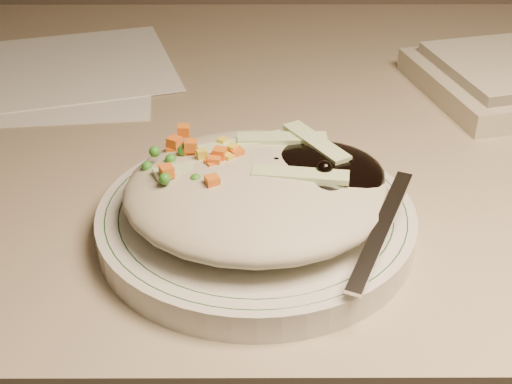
{
  "coord_description": "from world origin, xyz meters",
  "views": [
    {
      "loc": [
        -0.09,
        0.74,
        1.06
      ],
      "look_at": [
        -0.09,
        1.18,
        0.78
      ],
      "focal_mm": 50.0,
      "sensor_mm": 36.0,
      "label": 1
    }
  ],
  "objects": [
    {
      "name": "plate",
      "position": [
        -0.09,
        1.18,
        0.75
      ],
      "size": [
        0.24,
        0.24,
        0.02
      ],
      "primitive_type": "cylinder",
      "color": "silver",
      "rests_on": "desk"
    },
    {
      "name": "papers",
      "position": [
        -0.35,
        1.47,
        0.74
      ],
      "size": [
        0.35,
        0.3,
        0.0
      ],
      "color": "white",
      "rests_on": "desk"
    },
    {
      "name": "meal",
      "position": [
        -0.09,
        1.17,
        0.78
      ],
      "size": [
        0.21,
        0.19,
        0.05
      ],
      "color": "#AEA68D",
      "rests_on": "plate"
    },
    {
      "name": "desk",
      "position": [
        0.0,
        1.38,
        0.54
      ],
      "size": [
        1.4,
        0.7,
        0.74
      ],
      "color": "gray",
      "rests_on": "ground"
    },
    {
      "name": "plate_rim",
      "position": [
        -0.09,
        1.18,
        0.76
      ],
      "size": [
        0.22,
        0.22,
        0.0
      ],
      "color": "#144723",
      "rests_on": "plate"
    }
  ]
}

